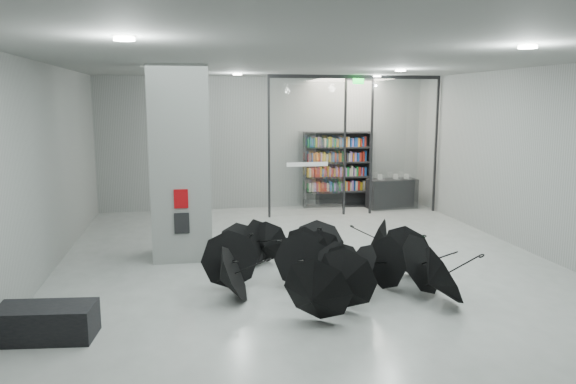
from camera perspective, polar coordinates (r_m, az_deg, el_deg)
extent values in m
plane|color=gray|center=(10.32, 3.20, -9.02)|extent=(14.00, 14.00, 0.00)
cube|color=gray|center=(9.81, 3.42, 13.73)|extent=(10.00, 14.00, 0.02)
cube|color=slate|center=(16.71, -2.44, 5.15)|extent=(10.00, 0.02, 4.00)
cube|color=slate|center=(9.95, -25.93, 1.17)|extent=(0.02, 14.00, 4.00)
cube|color=slate|center=(12.07, 27.05, 2.41)|extent=(0.02, 14.00, 4.00)
cube|color=slate|center=(11.57, -11.25, 3.01)|extent=(1.20, 1.20, 4.00)
cube|color=#A50A07|center=(11.05, -11.18, -0.70)|extent=(0.28, 0.04, 0.38)
cube|color=black|center=(11.15, -11.09, -3.23)|extent=(0.30, 0.03, 0.42)
cube|color=#0CE533|center=(15.55, 7.40, 11.46)|extent=(0.30, 0.06, 0.15)
cube|color=silver|center=(15.42, 2.05, 4.78)|extent=(2.20, 0.02, 3.95)
cube|color=silver|center=(16.29, 12.09, 4.84)|extent=(2.00, 0.02, 3.95)
cube|color=black|center=(15.22, -2.01, 4.72)|extent=(0.06, 0.06, 4.00)
cube|color=black|center=(15.69, 5.99, 4.82)|extent=(0.06, 0.06, 4.00)
cube|color=black|center=(15.94, 8.76, 4.83)|extent=(0.06, 0.06, 4.00)
cube|color=black|center=(16.70, 15.27, 4.82)|extent=(0.06, 0.06, 4.00)
cube|color=black|center=(15.74, 7.18, 11.92)|extent=(5.00, 0.08, 0.10)
cube|color=black|center=(8.49, -24.60, -12.37)|extent=(1.55, 0.80, 0.48)
cube|color=black|center=(17.04, 10.86, -0.17)|extent=(1.56, 0.76, 0.90)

